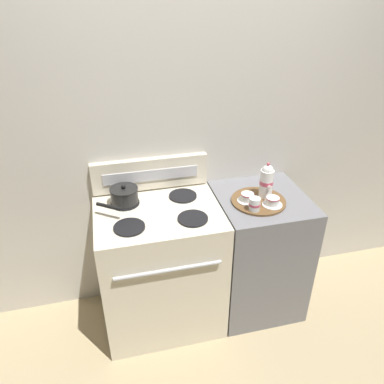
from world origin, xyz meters
name	(u,v)px	position (x,y,z in m)	size (l,w,h in m)	color
ground_plane	(202,307)	(0.00, 0.00, 0.00)	(6.00, 6.00, 0.00)	tan
wall_back	(192,157)	(0.00, 0.33, 1.10)	(6.00, 0.05, 2.20)	beige
stove	(161,267)	(-0.30, 0.00, 0.46)	(0.79, 0.64, 0.92)	beige
control_panel	(150,174)	(-0.30, 0.28, 1.03)	(0.77, 0.05, 0.22)	beige
side_counter	(257,252)	(0.40, 0.00, 0.46)	(0.59, 0.61, 0.91)	slate
saucepan	(124,195)	(-0.49, 0.13, 0.97)	(0.26, 0.29, 0.13)	black
serving_tray	(258,201)	(0.35, -0.04, 0.92)	(0.35, 0.35, 0.01)	brown
teapot	(267,181)	(0.41, -0.01, 1.04)	(0.09, 0.14, 0.24)	white
teacup_left	(247,197)	(0.27, -0.04, 0.95)	(0.13, 0.13, 0.06)	white
teacup_right	(273,201)	(0.41, -0.12, 0.95)	(0.13, 0.13, 0.06)	white
creamer_jug	(255,204)	(0.28, -0.15, 0.97)	(0.07, 0.07, 0.08)	white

